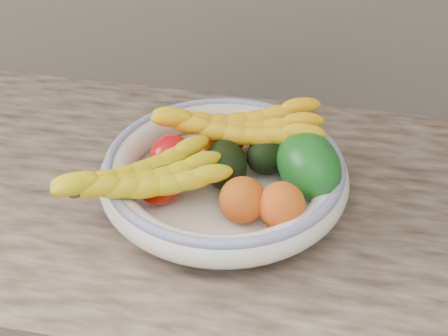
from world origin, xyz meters
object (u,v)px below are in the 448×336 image
at_px(green_mango, 308,165).
at_px(banana_bunch_front, 141,182).
at_px(banana_bunch_back, 237,131).
at_px(fruit_bowl, 224,174).

relative_size(green_mango, banana_bunch_front, 0.50).
xyz_separation_m(green_mango, banana_bunch_back, (-0.12, 0.05, 0.01)).
bearing_deg(green_mango, banana_bunch_front, 170.92).
height_order(fruit_bowl, banana_bunch_front, banana_bunch_front).
bearing_deg(banana_bunch_front, green_mango, -13.71).
bearing_deg(banana_bunch_front, banana_bunch_back, 16.67).
distance_m(fruit_bowl, banana_bunch_back, 0.08).
bearing_deg(banana_bunch_back, fruit_bowl, -106.74).
height_order(green_mango, banana_bunch_back, green_mango).
bearing_deg(banana_bunch_back, green_mango, -33.42).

